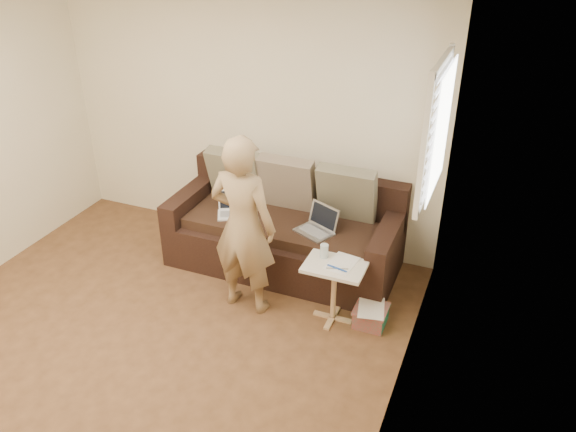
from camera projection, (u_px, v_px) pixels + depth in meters
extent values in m
plane|color=#4B311C|center=(126.00, 364.00, 4.50)|extent=(4.50, 4.50, 0.00)
plane|color=white|center=(64.00, 20.00, 3.25)|extent=(4.50, 4.50, 0.00)
plane|color=beige|center=(246.00, 117.00, 5.70)|extent=(4.00, 0.00, 4.00)
plane|color=beige|center=(392.00, 286.00, 3.21)|extent=(0.00, 4.50, 4.50)
imported|color=#907C4F|center=(243.00, 226.00, 4.78)|extent=(0.61, 0.43, 1.62)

